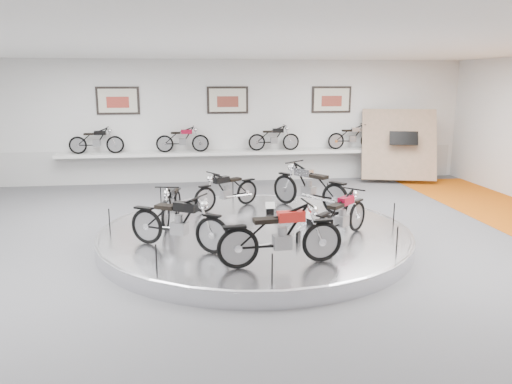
{
  "coord_description": "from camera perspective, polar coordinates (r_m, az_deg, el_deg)",
  "views": [
    {
      "loc": [
        -1.33,
        -9.57,
        3.3
      ],
      "look_at": [
        0.06,
        0.6,
        1.02
      ],
      "focal_mm": 35.0,
      "sensor_mm": 36.0,
      "label": 1
    }
  ],
  "objects": [
    {
      "name": "shelf_bike_d",
      "position": [
        17.28,
        10.97,
        6.05
      ],
      "size": [
        1.22,
        0.43,
        0.73
      ],
      "primitive_type": null,
      "color": "#A0A1A5",
      "rests_on": "shelf"
    },
    {
      "name": "bike_a",
      "position": [
        11.93,
        6.11,
        0.66
      ],
      "size": [
        1.7,
        1.91,
        1.12
      ],
      "primitive_type": null,
      "rotation": [
        0.0,
        0.0,
        2.23
      ],
      "color": "#A0A1A5",
      "rests_on": "display_platform"
    },
    {
      "name": "bike_c",
      "position": [
        10.91,
        -9.64,
        -1.22
      ],
      "size": [
        0.79,
        1.56,
        0.88
      ],
      "primitive_type": null,
      "rotation": [
        0.0,
        0.0,
        4.53
      ],
      "color": "black",
      "rests_on": "display_platform"
    },
    {
      "name": "shelf_bike_b",
      "position": [
        16.38,
        -8.39,
        5.79
      ],
      "size": [
        1.22,
        0.43,
        0.73
      ],
      "primitive_type": null,
      "color": "maroon",
      "rests_on": "shelf"
    },
    {
      "name": "ceiling",
      "position": [
        9.69,
        0.11,
        16.69
      ],
      "size": [
        16.0,
        16.0,
        0.0
      ],
      "primitive_type": "plane",
      "rotation": [
        3.14,
        0.0,
        0.0
      ],
      "color": "white",
      "rests_on": "wall_back"
    },
    {
      "name": "bike_e",
      "position": [
        8.24,
        2.86,
        -4.87
      ],
      "size": [
        1.87,
        0.81,
        1.07
      ],
      "primitive_type": null,
      "rotation": [
        0.0,
        0.0,
        6.38
      ],
      "color": "red",
      "rests_on": "display_platform"
    },
    {
      "name": "poster_center",
      "position": [
        16.59,
        -3.26,
        10.44
      ],
      "size": [
        1.35,
        0.06,
        0.88
      ],
      "primitive_type": "cube",
      "color": "beige",
      "rests_on": "wall_back"
    },
    {
      "name": "shelf_bike_c",
      "position": [
        16.62,
        2.06,
        6.02
      ],
      "size": [
        1.22,
        0.43,
        0.73
      ],
      "primitive_type": null,
      "color": "black",
      "rests_on": "shelf"
    },
    {
      "name": "display_panel",
      "position": [
        17.25,
        16.01,
        5.23
      ],
      "size": [
        2.56,
        1.52,
        2.3
      ],
      "primitive_type": "cube",
      "rotation": [
        -0.35,
        0.0,
        -0.26
      ],
      "color": "#A47E69",
      "rests_on": "floor"
    },
    {
      "name": "bike_b",
      "position": [
        11.97,
        -3.38,
        0.27
      ],
      "size": [
        1.63,
        1.3,
        0.92
      ],
      "primitive_type": null,
      "rotation": [
        0.0,
        0.0,
        3.69
      ],
      "color": "black",
      "rests_on": "display_platform"
    },
    {
      "name": "dado_band",
      "position": [
        16.83,
        -3.17,
        3.11
      ],
      "size": [
        15.68,
        0.04,
        1.1
      ],
      "primitive_type": "cube",
      "color": "#BCBCBA",
      "rests_on": "floor"
    },
    {
      "name": "display_platform",
      "position": [
        10.44,
        -0.13,
        -5.02
      ],
      "size": [
        6.4,
        6.4,
        0.3
      ],
      "primitive_type": "cylinder",
      "color": "silver",
      "rests_on": "floor"
    },
    {
      "name": "wall_back",
      "position": [
        16.67,
        -3.24,
        8.04
      ],
      "size": [
        16.0,
        0.0,
        16.0
      ],
      "primitive_type": "plane",
      "rotation": [
        1.57,
        0.0,
        0.0
      ],
      "color": "silver",
      "rests_on": "floor"
    },
    {
      "name": "bike_f",
      "position": [
        9.78,
        9.77,
        -2.63
      ],
      "size": [
        1.56,
        1.51,
        0.94
      ],
      "primitive_type": null,
      "rotation": [
        0.0,
        0.0,
        7.04
      ],
      "color": "maroon",
      "rests_on": "display_platform"
    },
    {
      "name": "shelf",
      "position": [
        16.48,
        -3.11,
        4.5
      ],
      "size": [
        11.0,
        0.55,
        0.1
      ],
      "primitive_type": "cube",
      "color": "silver",
      "rests_on": "wall_back"
    },
    {
      "name": "poster_left",
      "position": [
        16.68,
        -15.52,
        10.03
      ],
      "size": [
        1.35,
        0.06,
        0.88
      ],
      "primitive_type": "cube",
      "color": "beige",
      "rests_on": "wall_back"
    },
    {
      "name": "shelf_bike_a",
      "position": [
        16.63,
        -17.77,
        5.43
      ],
      "size": [
        1.22,
        0.43,
        0.73
      ],
      "primitive_type": null,
      "color": "black",
      "rests_on": "shelf"
    },
    {
      "name": "bike_d",
      "position": [
        9.16,
        -8.87,
        -3.35
      ],
      "size": [
        1.82,
        1.44,
        1.03
      ],
      "primitive_type": null,
      "rotation": [
        0.0,
        0.0,
        5.74
      ],
      "color": "black",
      "rests_on": "display_platform"
    },
    {
      "name": "platform_rim",
      "position": [
        10.41,
        -0.13,
        -4.39
      ],
      "size": [
        6.4,
        6.4,
        0.1
      ],
      "primitive_type": "torus",
      "color": "#B2B2BA",
      "rests_on": "display_platform"
    },
    {
      "name": "poster_right",
      "position": [
        17.23,
        8.62,
        10.4
      ],
      "size": [
        1.35,
        0.06,
        0.88
      ],
      "primitive_type": "cube",
      "color": "beige",
      "rests_on": "wall_back"
    },
    {
      "name": "floor",
      "position": [
        10.21,
        0.1,
        -6.32
      ],
      "size": [
        16.0,
        16.0,
        0.0
      ],
      "primitive_type": "plane",
      "color": "#535356",
      "rests_on": "ground"
    },
    {
      "name": "wall_front",
      "position": [
        3.17,
        18.19,
        -12.32
      ],
      "size": [
        16.0,
        0.0,
        16.0
      ],
      "primitive_type": "plane",
      "rotation": [
        -1.57,
        0.0,
        0.0
      ],
      "color": "silver",
      "rests_on": "floor"
    }
  ]
}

